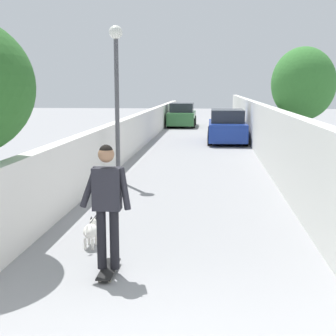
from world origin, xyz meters
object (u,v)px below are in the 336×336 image
tree_right_near (303,84)px  lamp_post (117,76)px  car_near (227,127)px  person_skateboarder (107,197)px  skateboard (109,269)px  car_far (182,116)px  dog (91,230)px

tree_right_near → lamp_post: lamp_post is taller
car_near → lamp_post: bearing=161.4°
person_skateboarder → skateboard: bearing=90.0°
tree_right_near → car_far: size_ratio=1.00×
person_skateboarder → dog: bearing=25.4°
lamp_post → dog: size_ratio=2.92×
tree_right_near → dog: tree_right_near is taller
car_far → car_near: bearing=-163.2°
skateboard → person_skateboarder: bearing=-90.0°
tree_right_near → dog: bearing=152.1°
lamp_post → car_far: 18.78m
dog → car_far: 24.04m
lamp_post → car_near: 10.51m
tree_right_near → dog: size_ratio=2.76×
lamp_post → car_far: (18.65, -0.60, -2.16)m
car_near → tree_right_near: bearing=-156.8°
tree_right_near → dog: 11.08m
person_skateboarder → car_far: person_skateboarder is taller
skateboard → car_near: car_near is taller
skateboard → person_skateboarder: 1.04m
lamp_post → dog: lamp_post is taller
skateboard → dog: dog is taller
car_near → dog: bearing=170.0°
car_near → car_far: same height
tree_right_near → person_skateboarder: tree_right_near is taller
tree_right_near → dog: (-9.57, 5.06, -2.40)m
car_near → person_skateboarder: bearing=172.5°
car_far → skateboard: bearing=-178.8°
dog → car_far: car_far is taller
person_skateboarder → dog: 1.50m
car_far → person_skateboarder: bearing=-178.8°
tree_right_near → car_near: tree_right_near is taller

